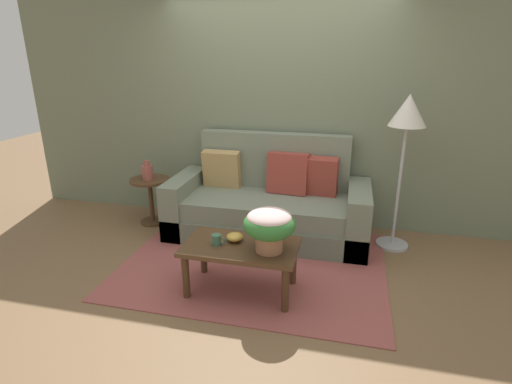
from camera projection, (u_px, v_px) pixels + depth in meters
ground_plane at (250, 271)px, 3.75m from camera, size 14.00×14.00×0.00m
wall_back at (279, 100)px, 4.50m from camera, size 6.40×0.12×2.86m
area_rug at (254, 263)px, 3.88m from camera, size 2.47×1.90×0.01m
couch at (269, 205)px, 4.43m from camera, size 2.16×0.90×1.09m
coffee_table at (241, 252)px, 3.33m from camera, size 0.95×0.54×0.44m
side_table at (150, 193)px, 4.70m from camera, size 0.46×0.46×0.55m
floor_lamp at (407, 124)px, 3.82m from camera, size 0.35×0.35×1.58m
potted_plant at (269, 225)px, 3.13m from camera, size 0.42×0.42×0.35m
coffee_mug at (217, 240)px, 3.29m from camera, size 0.12×0.08×0.09m
snack_bowl at (235, 237)px, 3.36m from camera, size 0.14×0.14×0.07m
table_vase at (148, 172)px, 4.60m from camera, size 0.13×0.13×0.23m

